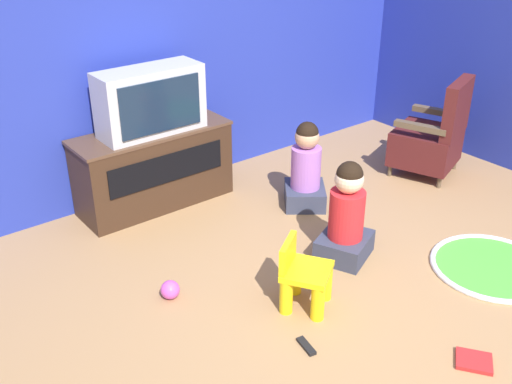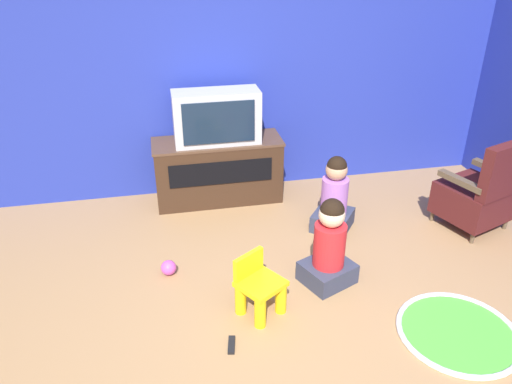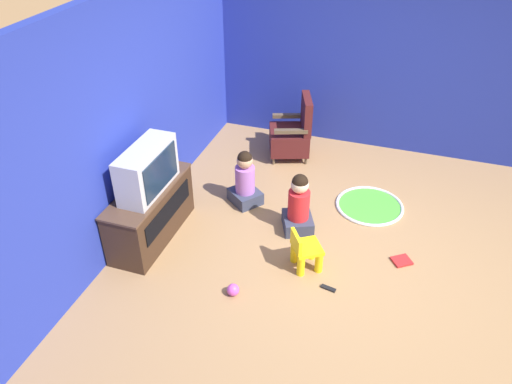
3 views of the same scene
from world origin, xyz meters
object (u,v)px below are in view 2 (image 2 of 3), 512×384
tv_cabinet (218,169)px  child_watching_center (334,198)px  black_armchair (479,194)px  yellow_kid_chair (259,289)px  toy_ball (169,268)px  television (217,117)px  child_watching_left (329,247)px  remote_control (232,345)px

tv_cabinet → child_watching_center: 1.19m
black_armchair → yellow_kid_chair: bearing=-1.2°
tv_cabinet → yellow_kid_chair: bearing=-88.3°
black_armchair → toy_ball: size_ratio=7.30×
television → black_armchair: 2.44m
television → child_watching_left: 1.67m
black_armchair → toy_ball: black_armchair is taller
television → yellow_kid_chair: 1.80m
remote_control → child_watching_center: bearing=-30.3°
toy_ball → child_watching_left: bearing=-15.5°
yellow_kid_chair → child_watching_left: size_ratio=0.61×
child_watching_left → child_watching_center: child_watching_left is taller
tv_cabinet → remote_control: bearing=-95.6°
child_watching_left → television: bearing=90.1°
black_armchair → child_watching_center: bearing=-30.7°
toy_ball → remote_control: bearing=-67.1°
tv_cabinet → child_watching_left: size_ratio=1.73×
child_watching_center → toy_ball: child_watching_center is taller
tv_cabinet → child_watching_left: child_watching_left is taller
television → child_watching_center: (0.93, -0.71, -0.57)m
child_watching_center → remote_control: 1.71m
yellow_kid_chair → child_watching_center: (0.88, 0.96, 0.11)m
black_armchair → child_watching_left: bearing=-2.2°
television → yellow_kid_chair: size_ratio=1.83×
child_watching_center → remote_control: child_watching_center is taller
television → black_armchair: bearing=-23.7°
black_armchair → child_watching_center: (-1.25, 0.24, -0.04)m
yellow_kid_chair → child_watching_left: (0.58, 0.23, 0.12)m
tv_cabinet → television: (0.00, -0.04, 0.55)m
black_armchair → child_watching_center: black_armchair is taller
tv_cabinet → yellow_kid_chair: size_ratio=2.84×
yellow_kid_chair → remote_control: (-0.25, -0.30, -0.18)m
black_armchair → remote_control: black_armchair is taller
yellow_kid_chair → child_watching_center: bearing=14.1°
tv_cabinet → child_watching_center: bearing=-38.9°
tv_cabinet → yellow_kid_chair: tv_cabinet is taller
remote_control → television: bearing=5.8°
toy_ball → tv_cabinet: bearing=64.3°
black_armchair → tv_cabinet: bearing=-44.2°
tv_cabinet → child_watching_left: bearing=-66.9°
television → remote_control: size_ratio=5.09×
television → child_watching_center: size_ratio=1.13×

